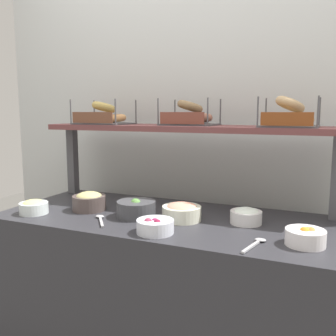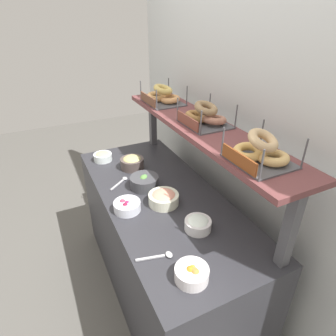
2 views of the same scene
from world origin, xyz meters
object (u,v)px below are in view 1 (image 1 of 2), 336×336
(bagel_basket_plain, at_px, (289,117))
(serving_spoon_near_plate, at_px, (256,243))
(bowl_fruit_salad, at_px, (306,237))
(serving_spoon_by_edge, at_px, (100,219))
(bowl_lox_spread, at_px, (182,211))
(bowl_veggie_mix, at_px, (136,208))
(bowl_hummus, at_px, (89,201))
(bowl_cream_cheese, at_px, (246,216))
(bowl_egg_salad, at_px, (34,207))
(bagel_basket_everything, at_px, (189,116))
(bagel_basket_sesame, at_px, (104,116))
(bowl_beet_salad, at_px, (155,226))

(bagel_basket_plain, bearing_deg, serving_spoon_near_plate, -96.42)
(bowl_fruit_salad, bearing_deg, serving_spoon_by_edge, -178.00)
(bowl_lox_spread, distance_m, serving_spoon_near_plate, 0.43)
(bowl_veggie_mix, xyz_separation_m, bowl_hummus, (-0.28, 0.01, 0.01))
(bowl_cream_cheese, distance_m, serving_spoon_near_plate, 0.28)
(bowl_egg_salad, relative_size, bagel_basket_everything, 0.48)
(bowl_veggie_mix, height_order, bagel_basket_plain, bagel_basket_plain)
(bowl_veggie_mix, xyz_separation_m, bagel_basket_sesame, (-0.37, 0.31, 0.43))
(bowl_fruit_salad, xyz_separation_m, bagel_basket_everything, (-0.63, 0.43, 0.44))
(serving_spoon_by_edge, height_order, bagel_basket_sesame, bagel_basket_sesame)
(bowl_hummus, bearing_deg, bowl_egg_salad, -142.40)
(bowl_beet_salad, relative_size, bagel_basket_sesame, 0.52)
(bowl_hummus, relative_size, bagel_basket_plain, 0.64)
(bowl_beet_salad, height_order, bagel_basket_plain, bagel_basket_plain)
(bowl_beet_salad, xyz_separation_m, bagel_basket_sesame, (-0.56, 0.49, 0.45))
(bagel_basket_plain, bearing_deg, bagel_basket_everything, 175.89)
(serving_spoon_near_plate, bearing_deg, serving_spoon_by_edge, 177.02)
(bowl_veggie_mix, bearing_deg, bowl_beet_salad, -44.44)
(bowl_veggie_mix, xyz_separation_m, bagel_basket_everything, (0.14, 0.34, 0.44))
(bowl_beet_salad, bearing_deg, bowl_cream_cheese, 41.78)
(bowl_egg_salad, height_order, bagel_basket_sesame, bagel_basket_sesame)
(bagel_basket_sesame, bearing_deg, bowl_lox_spread, -24.62)
(bowl_egg_salad, xyz_separation_m, bagel_basket_everything, (0.64, 0.49, 0.44))
(bowl_fruit_salad, relative_size, bowl_lox_spread, 0.82)
(bagel_basket_plain, bearing_deg, serving_spoon_by_edge, -151.35)
(bowl_beet_salad, relative_size, bowl_egg_salad, 1.13)
(bowl_fruit_salad, height_order, bagel_basket_everything, bagel_basket_everything)
(bowl_beet_salad, distance_m, bowl_hummus, 0.51)
(bowl_egg_salad, xyz_separation_m, bowl_cream_cheese, (1.00, 0.25, 0.00))
(bowl_beet_salad, relative_size, bagel_basket_plain, 0.59)
(bowl_hummus, relative_size, serving_spoon_near_plate, 0.98)
(bowl_hummus, relative_size, serving_spoon_by_edge, 1.17)
(bowl_hummus, height_order, bagel_basket_plain, bagel_basket_plain)
(bowl_cream_cheese, relative_size, bowl_veggie_mix, 0.76)
(bowl_egg_salad, relative_size, serving_spoon_near_plate, 0.80)
(serving_spoon_near_plate, height_order, bagel_basket_everything, bagel_basket_everything)
(bowl_beet_salad, relative_size, bowl_hummus, 0.92)
(bowl_egg_salad, bearing_deg, serving_spoon_by_edge, 4.82)
(bowl_egg_salad, xyz_separation_m, serving_spoon_by_edge, (0.37, 0.03, -0.03))
(bowl_beet_salad, xyz_separation_m, serving_spoon_near_plate, (0.41, 0.03, -0.02))
(bowl_cream_cheese, relative_size, bagel_basket_everything, 0.50)
(bowl_hummus, xyz_separation_m, bagel_basket_sesame, (-0.09, 0.29, 0.43))
(bowl_fruit_salad, relative_size, serving_spoon_near_plate, 0.87)
(bowl_fruit_salad, relative_size, bagel_basket_sesame, 0.50)
(bowl_lox_spread, xyz_separation_m, bagel_basket_sesame, (-0.59, 0.27, 0.43))
(bowl_lox_spread, height_order, bowl_cream_cheese, bowl_lox_spread)
(bowl_beet_salad, distance_m, bagel_basket_plain, 0.81)
(bagel_basket_sesame, bearing_deg, serving_spoon_near_plate, -25.51)
(serving_spoon_near_plate, relative_size, bagel_basket_plain, 0.65)
(bowl_cream_cheese, bearing_deg, serving_spoon_near_plate, -70.16)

